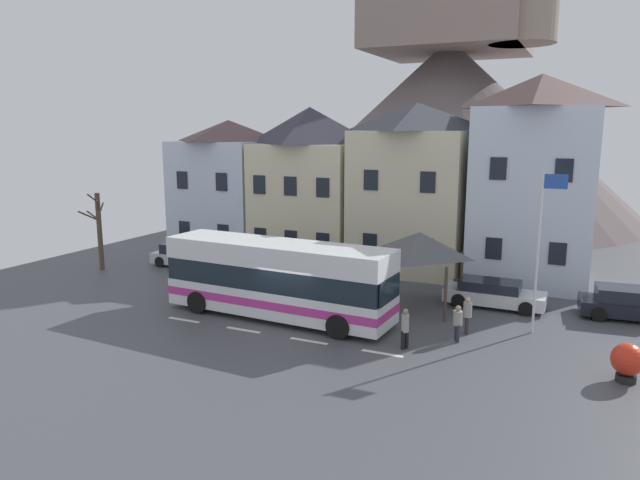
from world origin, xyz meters
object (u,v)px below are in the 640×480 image
Objects in this scene: flagpole at (541,241)px; bare_tree_00 at (99,229)px; townhouse_02 at (415,187)px; hilltop_castle at (447,121)px; parked_car_00 at (632,304)px; public_bench at (470,290)px; bus_shelter at (419,244)px; townhouse_00 at (230,186)px; parked_car_03 at (290,265)px; townhouse_03 at (536,179)px; parked_car_02 at (493,294)px; transit_bus at (278,280)px; pedestrian_00 at (405,327)px; harbour_buoy at (628,361)px; pedestrian_01 at (458,321)px; parked_car_01 at (187,256)px; townhouse_01 at (310,185)px; pedestrian_02 at (467,312)px.

flagpole reaches higher than bare_tree_00.
townhouse_02 is 22.50m from hilltop_castle.
parked_car_00 is 6.90m from public_bench.
townhouse_00 is at bearing 154.17° from bus_shelter.
public_bench is at bearing -74.35° from hilltop_castle.
hilltop_castle is at bearing 98.43° from townhouse_02.
bus_shelter is 8.66m from parked_car_03.
hilltop_castle reaches higher than townhouse_03.
transit_bus is at bearing -145.55° from parked_car_02.
pedestrian_00 is at bearing -79.40° from bus_shelter.
harbour_buoy is at bearing -51.39° from parked_car_02.
parked_car_03 is at bearing 138.96° from pedestrian_00.
townhouse_00 is at bearing 147.90° from pedestrian_01.
townhouse_02 is at bearing 22.87° from parked_car_01.
parked_car_00 is (23.92, -5.13, -3.67)m from townhouse_00.
pedestrian_00 is 20.33m from bare_tree_00.
pedestrian_01 is 6.03m from public_bench.
townhouse_01 is 23.06m from hilltop_castle.
pedestrian_02 is 0.34× the size of bare_tree_00.
townhouse_01 is 2.61× the size of bus_shelter.
parked_car_00 is 7.85m from pedestrian_02.
bus_shelter is 0.82× the size of parked_car_01.
townhouse_02 is 6.22× the size of pedestrian_02.
bare_tree_00 is (-22.93, -8.37, -3.07)m from townhouse_03.
pedestrian_02 is at bearing -152.34° from flagpole.
parked_car_03 is (-12.19, -5.11, -4.79)m from townhouse_03.
pedestrian_02 is at bearing -5.30° from bare_tree_00.
pedestrian_01 reaches higher than public_bench.
townhouse_01 reaches higher than parked_car_00.
parked_car_01 is at bearing 178.71° from parked_car_02.
harbour_buoy is at bearing -31.56° from bus_shelter.
parked_car_01 is (-9.08, -27.24, -8.14)m from hilltop_castle.
pedestrian_01 is 0.32× the size of bare_tree_00.
parked_car_00 is (8.89, 2.15, -2.26)m from bus_shelter.
townhouse_01 is at bearing 37.27° from bare_tree_00.
pedestrian_02 reaches higher than parked_car_02.
transit_bus is 10.89m from flagpole.
townhouse_00 is at bearing 162.39° from parked_car_00.
harbour_buoy reaches higher than parked_car_02.
pedestrian_01 is at bearing -83.91° from public_bench.
bare_tree_00 is (-21.54, 2.00, 1.47)m from pedestrian_02.
townhouse_03 reaches higher than parked_car_02.
pedestrian_00 is 1.20× the size of harbour_buoy.
flagpole is (10.85, -30.71, -5.02)m from hilltop_castle.
flagpole reaches higher than bus_shelter.
townhouse_01 is 21.31m from harbour_buoy.
townhouse_00 is 5.06× the size of public_bench.
bus_shelter reaches higher than parked_car_02.
bus_shelter is at bearing -132.29° from public_bench.
flagpole reaches higher than parked_car_01.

